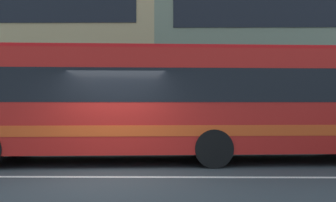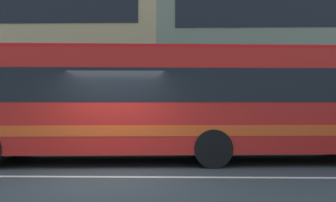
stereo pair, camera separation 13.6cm
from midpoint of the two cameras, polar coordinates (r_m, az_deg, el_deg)
ground_plane at (r=8.69m, az=-8.71°, el=-11.39°), size 160.00×160.00×0.00m
lane_centre_line at (r=8.69m, az=-8.71°, el=-11.36°), size 60.00×0.16×0.01m
hedge_row_far at (r=15.42m, az=-18.16°, el=-4.46°), size 19.90×1.10×1.18m
transit_bus at (r=10.79m, az=2.28°, el=0.19°), size 12.29×3.28×3.23m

